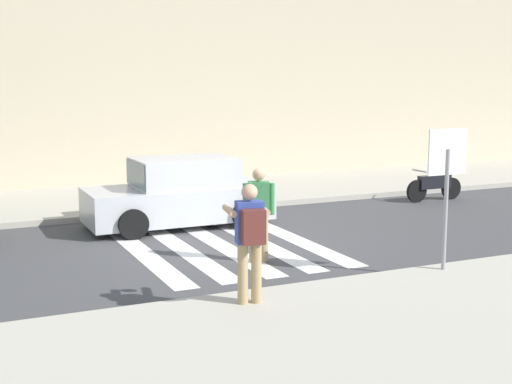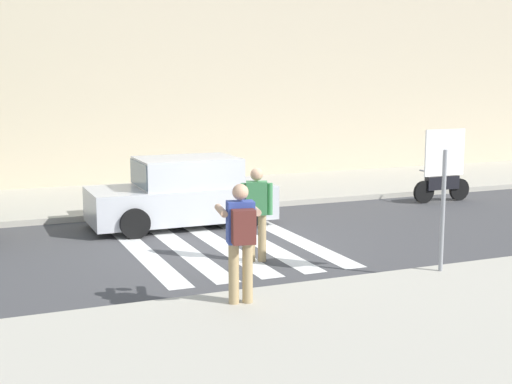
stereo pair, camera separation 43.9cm
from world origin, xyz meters
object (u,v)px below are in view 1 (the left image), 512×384
(pedestrian_crossing, at_px, (259,209))
(stop_sign, at_px, (447,168))
(motorcycle, at_px, (434,186))
(photographer_with_backpack, at_px, (250,233))
(parked_car_silver, at_px, (180,194))

(pedestrian_crossing, bearing_deg, stop_sign, -43.04)
(motorcycle, bearing_deg, stop_sign, -127.39)
(photographer_with_backpack, distance_m, parked_car_silver, 6.23)
(parked_car_silver, bearing_deg, pedestrian_crossing, -85.13)
(pedestrian_crossing, height_order, motorcycle, pedestrian_crossing)
(motorcycle, bearing_deg, pedestrian_crossing, -151.23)
(pedestrian_crossing, relative_size, parked_car_silver, 0.42)
(pedestrian_crossing, distance_m, motorcycle, 8.06)
(stop_sign, height_order, motorcycle, stop_sign)
(photographer_with_backpack, relative_size, motorcycle, 0.98)
(photographer_with_backpack, xyz_separation_m, motorcycle, (8.37, 6.43, -0.75))
(motorcycle, bearing_deg, photographer_with_backpack, -142.45)
(photographer_with_backpack, height_order, parked_car_silver, photographer_with_backpack)
(pedestrian_crossing, distance_m, parked_car_silver, 3.59)
(photographer_with_backpack, distance_m, pedestrian_crossing, 2.89)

